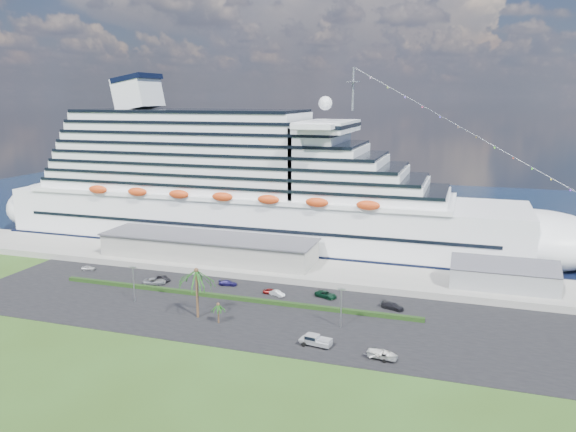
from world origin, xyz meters
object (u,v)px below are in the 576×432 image
(cruise_ship, at_px, (251,192))
(boat_trailer, at_px, (383,354))
(parked_car_3, at_px, (228,283))
(pickup_truck, at_px, (315,340))

(cruise_ship, relative_size, boat_trailer, 29.03)
(parked_car_3, height_order, boat_trailer, boat_trailer)
(pickup_truck, bearing_deg, boat_trailer, -8.73)
(parked_car_3, bearing_deg, cruise_ship, 4.95)
(pickup_truck, bearing_deg, parked_car_3, 138.09)
(cruise_ship, bearing_deg, pickup_truck, -59.45)
(boat_trailer, bearing_deg, cruise_ship, 127.35)
(pickup_truck, xyz_separation_m, boat_trailer, (12.89, -1.98, 0.06))
(pickup_truck, relative_size, boat_trailer, 0.95)
(cruise_ship, distance_m, pickup_truck, 78.01)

